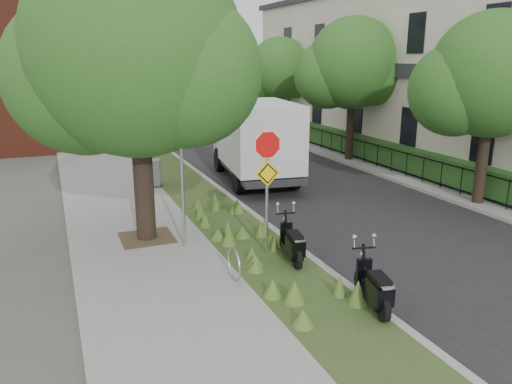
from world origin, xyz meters
TOP-DOWN VIEW (x-y plane):
  - ground at (0.00, 0.00)m, footprint 120.00×120.00m
  - sidewalk_near at (-4.25, 10.00)m, footprint 3.50×60.00m
  - verge at (-1.50, 10.00)m, footprint 2.00×60.00m
  - kerb_near at (-0.50, 10.00)m, footprint 0.20×60.00m
  - road at (3.00, 10.00)m, footprint 7.00×60.00m
  - kerb_far at (6.50, 10.00)m, footprint 0.20×60.00m
  - footpath_far at (8.20, 10.00)m, footprint 3.20×60.00m
  - street_tree_main at (-4.08, 2.86)m, footprint 6.21×5.54m
  - bare_post at (-3.20, 1.80)m, footprint 0.08×0.08m
  - bike_hoop at (-2.70, -0.60)m, footprint 0.06×0.78m
  - sign_assembly at (-1.40, 0.58)m, footprint 0.94×0.08m
  - fence_far at (7.20, 10.00)m, footprint 0.04×24.00m
  - hedge_far at (7.90, 10.00)m, footprint 1.00×24.00m
  - terrace_houses at (11.49, 10.00)m, footprint 7.40×26.40m
  - far_tree_a at (6.94, 2.05)m, footprint 4.60×4.10m
  - far_tree_b at (6.94, 10.05)m, footprint 4.83×4.31m
  - far_tree_c at (6.94, 18.04)m, footprint 4.37×3.89m
  - scooter_near at (-1.06, -0.19)m, footprint 0.53×1.63m
  - scooter_far at (-0.64, -2.92)m, footprint 0.59×1.64m
  - box_truck at (1.34, 8.04)m, footprint 3.14×6.32m
  - utility_cabinet at (-2.80, 8.35)m, footprint 0.89×0.72m

SIDE VIEW (x-z plane):
  - ground at x=0.00m, z-range 0.00..0.00m
  - road at x=3.00m, z-range 0.00..0.01m
  - sidewalk_near at x=-4.25m, z-range 0.00..0.12m
  - verge at x=-1.50m, z-range 0.00..0.12m
  - footpath_far at x=8.20m, z-range 0.00..0.12m
  - kerb_near at x=-0.50m, z-range 0.00..0.13m
  - kerb_far at x=6.50m, z-range 0.00..0.13m
  - bike_hoop at x=-2.70m, z-range 0.11..0.88m
  - scooter_near at x=-1.06m, z-range 0.11..0.89m
  - scooter_far at x=-0.64m, z-range 0.11..0.90m
  - utility_cabinet at x=-2.80m, z-range 0.10..1.12m
  - fence_far at x=7.20m, z-range 0.17..1.17m
  - hedge_far at x=7.90m, z-range 0.12..1.22m
  - box_truck at x=1.34m, z-range 0.42..3.16m
  - bare_post at x=-3.20m, z-range 0.12..4.12m
  - sign_assembly at x=-1.40m, z-range 0.72..3.94m
  - far_tree_c at x=6.94m, z-range 0.99..6.92m
  - far_tree_a at x=6.94m, z-range 1.02..7.24m
  - terrace_houses at x=11.49m, z-range 0.06..8.26m
  - far_tree_b at x=6.94m, z-range 1.09..7.65m
  - street_tree_main at x=-4.08m, z-range 0.97..8.63m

